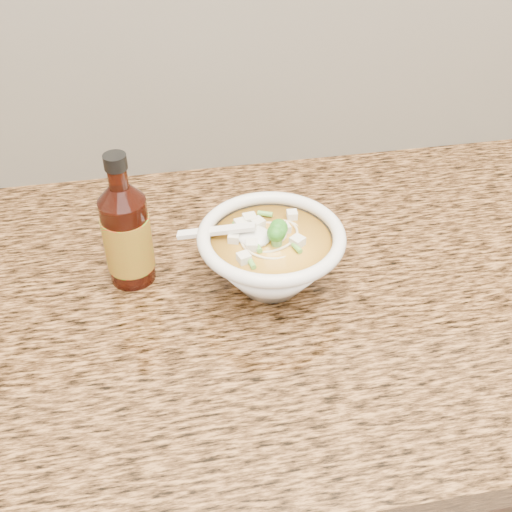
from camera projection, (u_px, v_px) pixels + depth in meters
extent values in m
cube|color=beige|center=(317.00, 11.00, 0.96)|extent=(4.00, 0.02, 0.50)
cube|color=black|center=(337.00, 463.00, 1.18)|extent=(4.00, 0.65, 0.86)
cube|color=#956336|center=(362.00, 282.00, 0.90)|extent=(4.00, 0.68, 0.04)
cylinder|color=white|center=(271.00, 280.00, 0.86)|extent=(0.08, 0.08, 0.01)
torus|color=white|center=(271.00, 236.00, 0.82)|extent=(0.19, 0.19, 0.02)
torus|color=beige|center=(273.00, 249.00, 0.81)|extent=(0.11, 0.11, 0.00)
torus|color=beige|center=(278.00, 245.00, 0.82)|extent=(0.12, 0.12, 0.00)
torus|color=beige|center=(275.00, 244.00, 0.82)|extent=(0.08, 0.08, 0.00)
torus|color=beige|center=(272.00, 249.00, 0.81)|extent=(0.08, 0.08, 0.00)
torus|color=beige|center=(260.00, 239.00, 0.83)|extent=(0.10, 0.10, 0.00)
torus|color=beige|center=(286.00, 248.00, 0.82)|extent=(0.07, 0.07, 0.00)
cube|color=silver|center=(302.00, 230.00, 0.83)|extent=(0.01, 0.01, 0.01)
cube|color=silver|center=(285.00, 240.00, 0.81)|extent=(0.02, 0.02, 0.01)
cube|color=silver|center=(312.00, 244.00, 0.81)|extent=(0.02, 0.02, 0.01)
cube|color=silver|center=(241.00, 242.00, 0.81)|extent=(0.02, 0.02, 0.02)
cube|color=silver|center=(292.00, 234.00, 0.82)|extent=(0.02, 0.02, 0.01)
cube|color=silver|center=(251.00, 246.00, 0.80)|extent=(0.02, 0.02, 0.01)
cube|color=silver|center=(297.00, 223.00, 0.84)|extent=(0.02, 0.02, 0.02)
cube|color=silver|center=(253.00, 221.00, 0.85)|extent=(0.02, 0.02, 0.01)
cube|color=silver|center=(292.00, 223.00, 0.84)|extent=(0.02, 0.02, 0.01)
cube|color=silver|center=(300.00, 231.00, 0.83)|extent=(0.02, 0.02, 0.01)
ellipsoid|color=#196014|center=(277.00, 233.00, 0.80)|extent=(0.04, 0.04, 0.03)
cylinder|color=#65B345|center=(252.00, 261.00, 0.78)|extent=(0.02, 0.01, 0.01)
cylinder|color=#65B345|center=(238.00, 240.00, 0.81)|extent=(0.01, 0.02, 0.01)
cylinder|color=#65B345|center=(228.00, 236.00, 0.82)|extent=(0.01, 0.02, 0.01)
cylinder|color=#65B345|center=(268.00, 261.00, 0.78)|extent=(0.02, 0.02, 0.01)
cylinder|color=#65B345|center=(264.00, 222.00, 0.84)|extent=(0.02, 0.01, 0.01)
ellipsoid|color=white|center=(255.00, 237.00, 0.82)|extent=(0.04, 0.04, 0.02)
cube|color=white|center=(216.00, 231.00, 0.82)|extent=(0.10, 0.04, 0.03)
cylinder|color=#390E07|center=(128.00, 240.00, 0.84)|extent=(0.07, 0.07, 0.13)
cylinder|color=#390E07|center=(118.00, 178.00, 0.77)|extent=(0.03, 0.03, 0.03)
cylinder|color=black|center=(115.00, 162.00, 0.76)|extent=(0.03, 0.03, 0.02)
cylinder|color=red|center=(128.00, 242.00, 0.84)|extent=(0.07, 0.07, 0.08)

